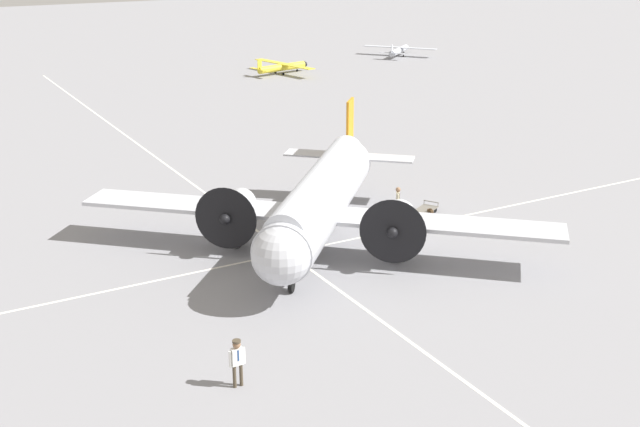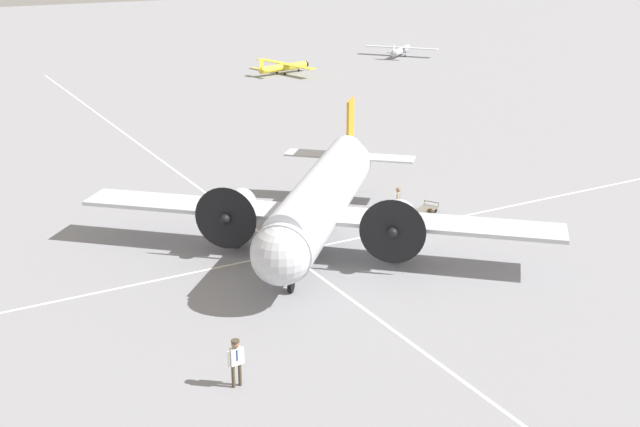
{
  "view_description": "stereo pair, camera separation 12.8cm",
  "coord_description": "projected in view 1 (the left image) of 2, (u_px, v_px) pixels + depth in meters",
  "views": [
    {
      "loc": [
        33.74,
        -19.04,
        15.61
      ],
      "look_at": [
        0.0,
        0.0,
        1.79
      ],
      "focal_mm": 45.0,
      "sensor_mm": 36.0,
      "label": 1
    },
    {
      "loc": [
        33.81,
        -18.93,
        15.61
      ],
      "look_at": [
        0.0,
        0.0,
        1.79
      ],
      "focal_mm": 45.0,
      "sensor_mm": 36.0,
      "label": 2
    }
  ],
  "objects": [
    {
      "name": "suitcase_near_door",
      "position": [
        430.0,
        213.0,
        45.79
      ],
      "size": [
        0.37,
        0.18,
        0.51
      ],
      "color": "#47331E",
      "rests_on": "ground_plane"
    },
    {
      "name": "passenger_boarding",
      "position": [
        398.0,
        199.0,
        45.66
      ],
      "size": [
        0.51,
        0.39,
        1.75
      ],
      "rotation": [
        0.0,
        0.0,
        5.68
      ],
      "color": "navy",
      "rests_on": "ground_plane"
    },
    {
      "name": "apron_line_northsouth",
      "position": [
        320.0,
        246.0,
        41.71
      ],
      "size": [
        0.16,
        120.0,
        0.01
      ],
      "color": "silver",
      "rests_on": "ground_plane"
    },
    {
      "name": "light_aircraft_taxiing",
      "position": [
        283.0,
        67.0,
        90.81
      ],
      "size": [
        9.61,
        7.26,
        1.88
      ],
      "rotation": [
        0.0,
        0.0,
        1.78
      ],
      "color": "yellow",
      "rests_on": "ground_plane"
    },
    {
      "name": "apron_line_eastwest",
      "position": [
        287.0,
        253.0,
        40.85
      ],
      "size": [
        120.0,
        0.16,
        0.01
      ],
      "color": "silver",
      "rests_on": "ground_plane"
    },
    {
      "name": "airliner_main",
      "position": [
        318.0,
        201.0,
        40.43
      ],
      "size": [
        18.77,
        19.57,
        6.12
      ],
      "rotation": [
        0.0,
        0.0,
        5.54
      ],
      "color": "silver",
      "rests_on": "ground_plane"
    },
    {
      "name": "ground_plane",
      "position": [
        320.0,
        246.0,
        41.74
      ],
      "size": [
        300.0,
        300.0,
        0.0
      ],
      "primitive_type": "plane",
      "color": "gray"
    },
    {
      "name": "baggage_cart",
      "position": [
        425.0,
        210.0,
        46.22
      ],
      "size": [
        1.7,
        2.01,
        0.56
      ],
      "rotation": [
        0.0,
        0.0,
        5.23
      ],
      "color": "#6B665B",
      "rests_on": "ground_plane"
    },
    {
      "name": "light_aircraft_distant",
      "position": [
        399.0,
        50.0,
        103.37
      ],
      "size": [
        8.12,
        7.32,
        1.88
      ],
      "rotation": [
        0.0,
        0.0,
        2.25
      ],
      "color": "#B7BCC6",
      "rests_on": "ground_plane"
    },
    {
      "name": "crew_foreground",
      "position": [
        237.0,
        358.0,
        28.54
      ],
      "size": [
        0.31,
        0.63,
        1.87
      ],
      "rotation": [
        0.0,
        0.0,
        -1.57
      ],
      "color": "#473D2D",
      "rests_on": "ground_plane"
    }
  ]
}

